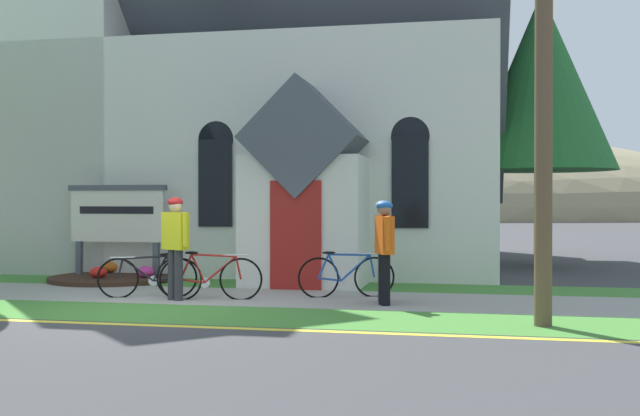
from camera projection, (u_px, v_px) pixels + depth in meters
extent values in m
plane|color=#3D3D3F|center=(222.00, 284.00, 15.65)|extent=(140.00, 140.00, 0.00)
cube|color=#99968E|center=(164.00, 295.00, 13.75)|extent=(32.00, 2.39, 0.01)
cube|color=#427F33|center=(109.00, 311.00, 11.67)|extent=(32.00, 1.84, 0.01)
cube|color=#427F33|center=(203.00, 283.00, 15.71)|extent=(24.00, 1.62, 0.01)
cube|color=yellow|center=(73.00, 322.00, 10.62)|extent=(28.00, 0.16, 0.01)
cube|color=silver|center=(279.00, 167.00, 21.81)|extent=(12.07, 10.88, 5.40)
cube|color=#4C515B|center=(279.00, 11.00, 21.77)|extent=(12.57, 11.08, 11.08)
cube|color=silver|center=(74.00, 32.00, 18.98)|extent=(3.40, 3.40, 11.92)
cube|color=silver|center=(305.00, 221.00, 15.28)|extent=(2.40, 1.60, 2.60)
cube|color=#4C515B|center=(305.00, 139.00, 15.26)|extent=(2.40, 1.80, 2.40)
cube|color=maroon|center=(296.00, 235.00, 14.48)|extent=(1.00, 0.06, 2.10)
cube|color=black|center=(215.00, 183.00, 16.46)|extent=(0.76, 0.06, 1.90)
cone|color=black|center=(215.00, 139.00, 16.45)|extent=(0.80, 0.06, 0.80)
cube|color=black|center=(410.00, 182.00, 15.62)|extent=(0.76, 0.06, 1.90)
cone|color=black|center=(410.00, 136.00, 15.61)|extent=(0.80, 0.06, 0.80)
cube|color=#474C56|center=(79.00, 260.00, 16.61)|extent=(0.12, 0.12, 0.82)
cube|color=#474C56|center=(156.00, 262.00, 16.18)|extent=(0.12, 0.12, 0.82)
cube|color=silver|center=(117.00, 216.00, 16.39)|extent=(2.18, 0.16, 1.11)
cube|color=#474C56|center=(117.00, 188.00, 16.38)|extent=(2.30, 0.20, 0.12)
cube|color=black|center=(116.00, 210.00, 16.34)|extent=(1.74, 0.07, 0.16)
cylinder|color=#382319|center=(112.00, 279.00, 16.16)|extent=(2.64, 2.64, 0.10)
ellipsoid|color=#CC338C|center=(146.00, 272.00, 15.89)|extent=(0.36, 0.36, 0.24)
ellipsoid|color=orange|center=(111.00, 267.00, 17.02)|extent=(0.36, 0.36, 0.24)
ellipsoid|color=red|center=(98.00, 272.00, 15.80)|extent=(0.36, 0.36, 0.24)
torus|color=black|center=(318.00, 278.00, 13.34)|extent=(0.71, 0.27, 0.74)
torus|color=black|center=(374.00, 277.00, 13.45)|extent=(0.71, 0.27, 0.74)
cylinder|color=#194CA5|center=(355.00, 268.00, 13.41)|extent=(0.53, 0.21, 0.48)
cylinder|color=#194CA5|center=(349.00, 255.00, 13.40)|extent=(0.72, 0.27, 0.05)
cylinder|color=#194CA5|center=(335.00, 268.00, 13.37)|extent=(0.25, 0.11, 0.48)
cylinder|color=#194CA5|center=(330.00, 279.00, 13.36)|extent=(0.40, 0.16, 0.09)
cylinder|color=#194CA5|center=(324.00, 266.00, 13.34)|extent=(0.21, 0.10, 0.43)
cylinder|color=#194CA5|center=(372.00, 266.00, 13.45)|extent=(0.12, 0.07, 0.41)
ellipsoid|color=black|center=(329.00, 253.00, 13.35)|extent=(0.25, 0.15, 0.05)
cylinder|color=silver|center=(370.00, 254.00, 13.44)|extent=(0.43, 0.17, 0.03)
cylinder|color=silver|center=(341.00, 281.00, 13.38)|extent=(0.18, 0.08, 0.18)
torus|color=black|center=(181.00, 279.00, 13.04)|extent=(0.74, 0.19, 0.75)
torus|color=black|center=(241.00, 279.00, 13.05)|extent=(0.74, 0.19, 0.75)
cylinder|color=#A51E19|center=(220.00, 269.00, 13.05)|extent=(0.56, 0.15, 0.48)
cylinder|color=#A51E19|center=(214.00, 255.00, 13.04)|extent=(0.76, 0.20, 0.07)
cylinder|color=#A51E19|center=(198.00, 268.00, 13.04)|extent=(0.26, 0.09, 0.50)
cylinder|color=#A51E19|center=(193.00, 281.00, 13.04)|extent=(0.42, 0.12, 0.09)
cylinder|color=#A51E19|center=(186.00, 267.00, 13.04)|extent=(0.22, 0.08, 0.45)
cylinder|color=#A51E19|center=(238.00, 268.00, 13.05)|extent=(0.12, 0.06, 0.40)
ellipsoid|color=black|center=(191.00, 253.00, 13.04)|extent=(0.25, 0.13, 0.05)
cylinder|color=silver|center=(236.00, 255.00, 13.05)|extent=(0.44, 0.12, 0.03)
cylinder|color=silver|center=(205.00, 282.00, 13.04)|extent=(0.18, 0.06, 0.18)
torus|color=black|center=(177.00, 278.00, 13.47)|extent=(0.69, 0.28, 0.73)
torus|color=black|center=(118.00, 278.00, 13.32)|extent=(0.69, 0.28, 0.73)
cylinder|color=black|center=(138.00, 270.00, 13.37)|extent=(0.53, 0.22, 0.43)
cylinder|color=black|center=(145.00, 257.00, 13.39)|extent=(0.72, 0.29, 0.07)
cylinder|color=black|center=(160.00, 268.00, 13.43)|extent=(0.25, 0.12, 0.45)
cylinder|color=black|center=(165.00, 279.00, 13.44)|extent=(0.40, 0.18, 0.09)
cylinder|color=black|center=(172.00, 267.00, 13.46)|extent=(0.22, 0.11, 0.40)
cylinder|color=black|center=(120.00, 269.00, 13.33)|extent=(0.12, 0.07, 0.35)
ellipsoid|color=black|center=(166.00, 254.00, 13.44)|extent=(0.25, 0.16, 0.05)
cylinder|color=silver|center=(123.00, 258.00, 13.33)|extent=(0.42, 0.18, 0.03)
cylinder|color=silver|center=(153.00, 281.00, 13.41)|extent=(0.18, 0.08, 0.18)
cylinder|color=#2D2D33|center=(172.00, 275.00, 12.99)|extent=(0.15, 0.15, 0.88)
cylinder|color=#2D2D33|center=(179.00, 275.00, 12.89)|extent=(0.15, 0.15, 0.88)
cube|color=yellow|center=(175.00, 231.00, 12.93)|extent=(0.53, 0.40, 0.64)
sphere|color=beige|center=(175.00, 206.00, 12.93)|extent=(0.23, 0.23, 0.23)
ellipsoid|color=red|center=(175.00, 202.00, 12.93)|extent=(0.34, 0.36, 0.16)
cylinder|color=yellow|center=(166.00, 229.00, 13.15)|extent=(0.09, 0.22, 0.58)
cylinder|color=yellow|center=(185.00, 229.00, 12.72)|extent=(0.09, 0.13, 0.58)
cylinder|color=black|center=(383.00, 279.00, 12.41)|extent=(0.15, 0.15, 0.85)
cylinder|color=black|center=(386.00, 280.00, 12.27)|extent=(0.15, 0.15, 0.85)
cube|color=#E55914|center=(385.00, 235.00, 12.33)|extent=(0.37, 0.52, 0.62)
sphere|color=#936B51|center=(385.00, 209.00, 12.33)|extent=(0.22, 0.22, 0.22)
ellipsoid|color=#1E59B2|center=(385.00, 206.00, 12.33)|extent=(0.34, 0.32, 0.15)
cylinder|color=#E55914|center=(382.00, 232.00, 12.62)|extent=(0.09, 0.18, 0.56)
cylinder|color=#E55914|center=(387.00, 234.00, 12.04)|extent=(0.09, 0.14, 0.56)
cylinder|color=#2D2D33|center=(382.00, 277.00, 12.79)|extent=(0.15, 0.15, 0.85)
cylinder|color=#2D2D33|center=(385.00, 278.00, 12.62)|extent=(0.15, 0.15, 0.85)
cube|color=#E55914|center=(383.00, 234.00, 12.70)|extent=(0.34, 0.52, 0.62)
sphere|color=#936B51|center=(384.00, 209.00, 12.69)|extent=(0.22, 0.22, 0.22)
ellipsoid|color=silver|center=(384.00, 205.00, 12.69)|extent=(0.33, 0.31, 0.15)
cylinder|color=#E55914|center=(382.00, 231.00, 12.99)|extent=(0.09, 0.18, 0.57)
cylinder|color=#E55914|center=(385.00, 233.00, 12.41)|extent=(0.09, 0.24, 0.56)
cylinder|color=brown|center=(544.00, 21.00, 10.29)|extent=(0.24, 0.24, 8.33)
cylinder|color=#3D2D1E|center=(541.00, 218.00, 19.83)|extent=(0.35, 0.35, 2.51)
cone|color=#23662D|center=(541.00, 82.00, 19.80)|extent=(3.87, 3.87, 4.66)
ellipsoid|color=#847A5B|center=(383.00, 216.00, 82.87)|extent=(75.85, 47.22, 18.16)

